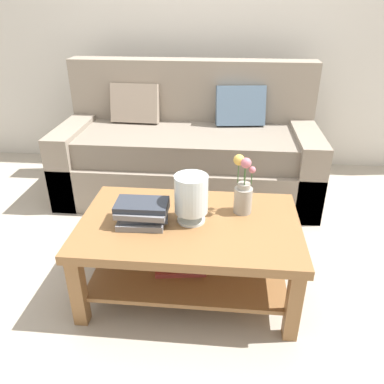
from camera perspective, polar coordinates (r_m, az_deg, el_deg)
The scene contains 7 objects.
ground_plane at distance 2.61m, azimuth -1.17°, elevation -8.59°, with size 10.00×10.00×0.00m, color #ADA393.
back_wall at distance 3.76m, azimuth 1.72°, elevation 24.63°, with size 6.40×0.12×2.70m, color beige.
couch at distance 3.23m, azimuth -0.49°, elevation 6.24°, with size 2.08×0.90×1.06m.
coffee_table at distance 2.11m, azimuth -0.42°, elevation -7.28°, with size 1.18×0.73×0.46m.
book_stack_main at distance 2.02m, azimuth -7.41°, elevation -3.07°, with size 0.28×0.22×0.12m.
glass_hurricane_vase at distance 1.97m, azimuth -0.12°, elevation -0.56°, with size 0.18×0.18×0.26m.
flower_pitcher at distance 2.08m, azimuth 7.67°, elevation 0.18°, with size 0.12×0.11×0.34m.
Camera 1 is at (0.25, -2.09, 1.53)m, focal length 35.59 mm.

